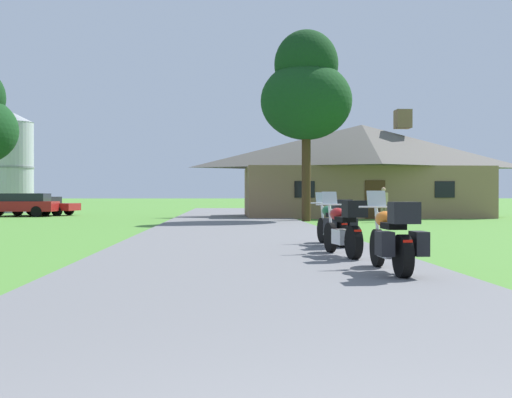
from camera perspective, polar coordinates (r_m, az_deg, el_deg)
name	(u,v)px	position (r m, az deg, el deg)	size (l,w,h in m)	color
ground_plane	(238,232)	(21.96, -1.66, -3.00)	(500.00, 500.00, 0.00)	#4C8433
asphalt_driveway	(239,234)	(19.96, -1.53, -3.25)	(6.40, 80.00, 0.06)	slate
motorcycle_orange_nearest_to_camera	(394,238)	(9.94, 12.45, -3.53)	(0.73, 2.08, 1.30)	black
motorcycle_red_second_in_row	(344,228)	(12.58, 8.02, -2.66)	(0.76, 2.08, 1.30)	black
motorcycle_green_farthest_in_row	(335,223)	(15.20, 7.19, -2.19)	(0.91, 2.08, 1.30)	black
stone_lodge	(362,169)	(37.67, 9.63, 2.68)	(14.55, 6.87, 6.38)	#896B4C
bystander_tan_shirt_near_lodge	(383,203)	(30.48, 11.55, -0.33)	(0.50, 0.36, 1.67)	#75664C
tree_by_lodge_front	(306,91)	(31.44, 4.60, 9.82)	(4.52, 4.52, 9.45)	#422D19
metal_silo_distant	(13,163)	(49.66, -21.24, 3.11)	(2.95, 2.95, 7.40)	#B2B7BC
parked_red_suv_far_left	(18,204)	(40.36, -20.87, -0.40)	(4.64, 1.98, 1.40)	maroon
parked_red_sedan_far_left	(43,205)	(41.97, -18.82, -0.56)	(4.48, 2.62, 1.20)	maroon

